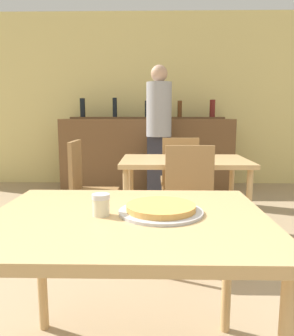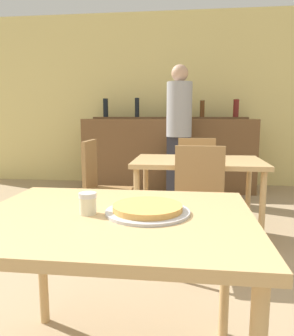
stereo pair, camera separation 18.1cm
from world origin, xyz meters
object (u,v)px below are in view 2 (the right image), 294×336
cheese_shaker (88,203)px  person_standing (179,127)px  chair_far_side_left (100,183)px  chair_far_side_back (196,175)px  pizza_tray (148,209)px  chair_far_side_front (199,200)px

cheese_shaker → person_standing: person_standing is taller
chair_far_side_left → person_standing: size_ratio=0.51×
chair_far_side_back → chair_far_side_left: same height
chair_far_side_back → person_standing: person_standing is taller
chair_far_side_back → pizza_tray: bearing=83.6°
chair_far_side_front → person_standing: 2.11m
pizza_tray → person_standing: person_standing is taller
chair_far_side_front → chair_far_side_left: (-0.91, 0.54, 0.00)m
cheese_shaker → person_standing: 3.27m
chair_far_side_left → person_standing: bearing=-24.7°
chair_far_side_left → person_standing: (0.70, 1.51, 0.47)m
chair_far_side_back → chair_far_side_left: bearing=30.5°
chair_far_side_back → pizza_tray: chair_far_side_back is taller
chair_far_side_back → cheese_shaker: (-0.49, -2.27, 0.28)m
pizza_tray → person_standing: bearing=89.3°
cheese_shaker → chair_far_side_back: bearing=77.9°
chair_far_side_back → cheese_shaker: bearing=77.9°
chair_far_side_left → pizza_tray: size_ratio=2.71×
person_standing → cheese_shaker: bearing=-94.8°
cheese_shaker → person_standing: (0.28, 3.25, 0.19)m
cheese_shaker → chair_far_side_front: bearing=67.9°
cheese_shaker → person_standing: bearing=85.2°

